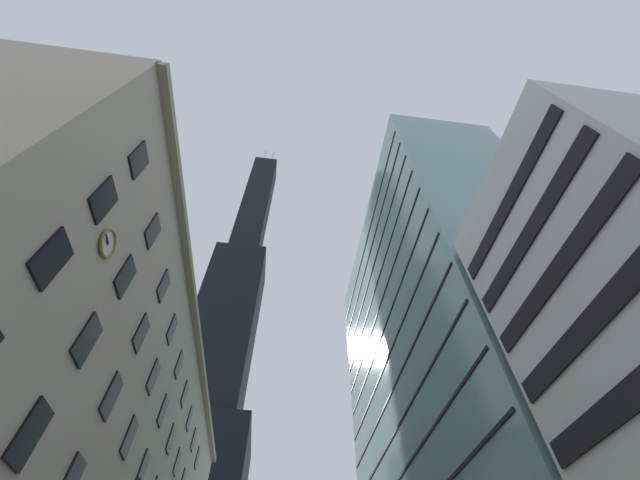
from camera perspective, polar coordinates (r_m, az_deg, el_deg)
name	(u,v)px	position (r m, az deg, el deg)	size (l,w,h in m)	color
station_building	(42,477)	(40.75, -37.30, -27.33)	(18.14, 57.48, 26.32)	#BCAF93
dark_skyscraper	(216,366)	(110.42, -15.99, -18.35)	(24.95, 24.95, 198.72)	black
glass_office_midrise	(444,364)	(51.53, 18.80, -17.81)	(15.66, 42.26, 57.74)	gray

